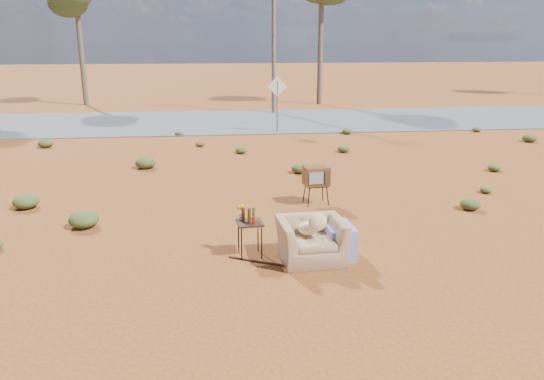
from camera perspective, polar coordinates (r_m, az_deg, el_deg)
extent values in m
plane|color=#964F1E|center=(9.47, 0.45, -6.45)|extent=(140.00, 140.00, 0.00)
cube|color=#565659|center=(23.98, -3.92, 7.41)|extent=(140.00, 7.00, 0.04)
imported|color=#957351|center=(8.92, 4.28, -4.67)|extent=(1.14, 0.78, 0.95)
ellipsoid|color=#E0C189|center=(8.93, 3.89, -4.11)|extent=(0.34, 0.34, 0.20)
ellipsoid|color=#E0C189|center=(8.68, 4.94, -3.46)|extent=(0.30, 0.15, 0.30)
cube|color=navy|center=(9.22, 7.16, -5.38)|extent=(0.50, 0.74, 0.56)
cube|color=black|center=(11.93, 4.75, 0.51)|extent=(0.52, 0.43, 0.03)
cylinder|color=black|center=(11.77, 3.98, -0.80)|extent=(0.03, 0.03, 0.44)
cylinder|color=black|center=(11.91, 6.00, -0.65)|extent=(0.03, 0.03, 0.44)
cylinder|color=black|center=(12.08, 3.48, -0.34)|extent=(0.03, 0.03, 0.44)
cylinder|color=black|center=(12.22, 5.46, -0.20)|extent=(0.03, 0.03, 0.44)
cube|color=brown|center=(11.87, 4.78, 1.54)|extent=(0.59, 0.49, 0.42)
cube|color=gray|center=(11.65, 4.78, 1.26)|extent=(0.32, 0.06, 0.26)
cube|color=#472D19|center=(11.73, 5.99, 1.33)|extent=(0.12, 0.04, 0.30)
cube|color=#341D13|center=(9.02, -2.41, -3.55)|extent=(0.47, 0.47, 0.03)
cylinder|color=black|center=(8.95, -3.29, -5.80)|extent=(0.02, 0.02, 0.60)
cylinder|color=black|center=(9.00, -1.12, -5.64)|extent=(0.02, 0.02, 0.60)
cylinder|color=black|center=(9.26, -3.61, -5.02)|extent=(0.02, 0.02, 0.60)
cylinder|color=black|center=(9.31, -1.52, -4.87)|extent=(0.02, 0.02, 0.60)
cylinder|color=#44200B|center=(9.01, -3.11, -2.73)|extent=(0.06, 0.06, 0.22)
cylinder|color=#44200B|center=(8.91, -2.45, -2.87)|extent=(0.06, 0.06, 0.24)
cylinder|color=#285825|center=(9.08, -1.97, -2.62)|extent=(0.05, 0.05, 0.21)
cylinder|color=red|center=(8.93, -2.00, -3.27)|extent=(0.05, 0.05, 0.11)
cylinder|color=silver|center=(9.10, -3.35, -2.88)|extent=(0.07, 0.07, 0.12)
ellipsoid|color=gold|center=(9.05, -3.36, -1.98)|extent=(0.14, 0.14, 0.10)
cylinder|color=#492713|center=(8.91, -0.47, -7.84)|extent=(1.28, 0.68, 0.04)
cylinder|color=brown|center=(21.01, 0.57, 8.91)|extent=(0.06, 0.06, 2.00)
cube|color=silver|center=(20.92, 0.57, 11.08)|extent=(0.78, 0.04, 0.78)
cylinder|color=brown|center=(31.46, -19.85, 14.04)|extent=(0.28, 0.28, 6.00)
ellipsoid|color=#3A4D27|center=(31.51, -20.30, 18.57)|extent=(3.20, 3.20, 2.20)
cylinder|color=brown|center=(30.29, 5.24, 15.80)|extent=(0.28, 0.28, 7.00)
cylinder|color=brown|center=(26.36, 0.18, 16.91)|extent=(0.20, 0.20, 8.00)
ellipsoid|color=#485324|center=(12.87, -24.97, -1.13)|extent=(0.56, 0.56, 0.31)
ellipsoid|color=#485324|center=(12.38, 20.54, -1.44)|extent=(0.44, 0.44, 0.24)
ellipsoid|color=#485324|center=(15.69, -13.44, 2.89)|extent=(0.60, 0.60, 0.33)
ellipsoid|color=#485324|center=(16.17, 22.81, 2.21)|extent=(0.36, 0.36, 0.20)
ellipsoid|color=#485324|center=(17.57, 7.70, 4.40)|extent=(0.40, 0.40, 0.22)
ellipsoid|color=#485324|center=(18.53, -7.76, 4.91)|extent=(0.30, 0.30, 0.17)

